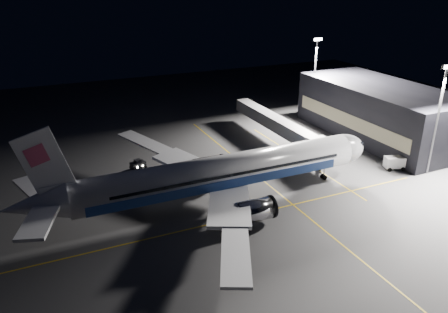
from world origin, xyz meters
name	(u,v)px	position (x,y,z in m)	size (l,w,h in m)	color
ground	(222,201)	(0.00, 0.00, 0.00)	(200.00, 200.00, 0.00)	#4C4C4F
guide_line_main	(274,190)	(10.00, 0.00, 0.01)	(0.25, 80.00, 0.01)	gold
guide_line_cross	(238,218)	(0.00, -6.00, 0.01)	(70.00, 0.25, 0.01)	gold
guide_line_side	(300,159)	(22.00, 10.00, 0.01)	(0.25, 40.00, 0.01)	gold
airliner	(216,174)	(-1.08, 0.00, 5.16)	(61.48, 54.22, 16.64)	silver
terminal	(380,112)	(45.98, 14.00, 6.00)	(18.12, 40.00, 12.00)	black
jet_bridge	(281,126)	(22.00, 18.06, 4.58)	(3.60, 34.40, 6.30)	#B2B2B7
floodlight_mast_north	(315,71)	(40.00, 31.99, 12.37)	(2.40, 0.68, 20.70)	#59595E
floodlight_mast_south	(439,111)	(40.00, -6.01, 12.37)	(2.40, 0.67, 20.70)	#59595E
service_truck	(397,163)	(36.11, -2.15, 1.37)	(5.36, 3.49, 2.56)	silver
baggage_tug	(138,165)	(-9.65, 18.54, 0.92)	(3.18, 2.78, 2.00)	black
safety_cone_a	(217,189)	(0.81, 4.00, 0.26)	(0.34, 0.34, 0.51)	#ED5E09
safety_cone_b	(229,172)	(5.58, 9.49, 0.29)	(0.39, 0.39, 0.59)	#ED5E09
safety_cone_c	(213,189)	(0.00, 4.00, 0.33)	(0.44, 0.44, 0.65)	#ED5E09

